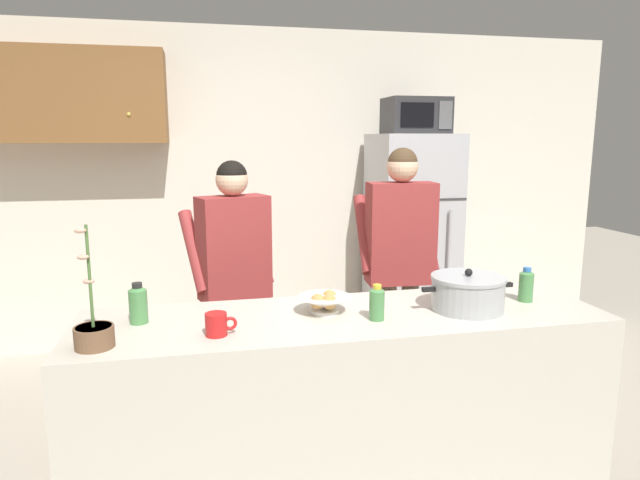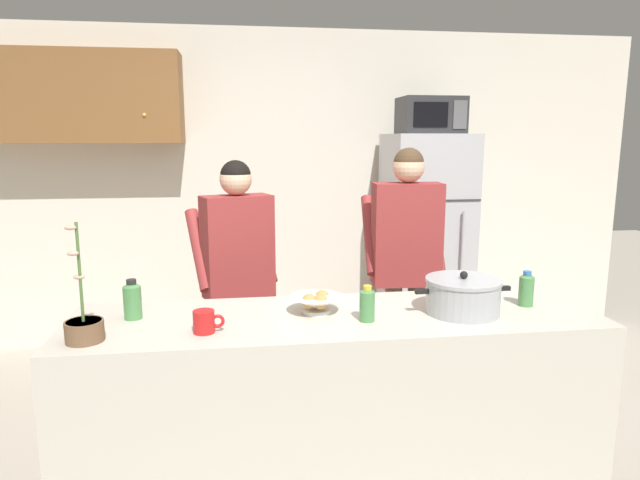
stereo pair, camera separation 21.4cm
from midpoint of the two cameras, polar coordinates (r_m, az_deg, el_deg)
back_wall_unit at (r=4.64m, az=-8.81°, el=6.59°), size 6.00×0.48×2.60m
kitchen_island at (r=2.72m, az=0.19°, el=-17.02°), size 2.42×0.68×0.92m
refrigerator at (r=4.57m, az=8.13°, el=-0.21°), size 0.64×0.68×1.76m
microwave at (r=4.47m, az=8.57°, el=12.66°), size 0.48×0.37×0.28m
person_near_pot at (r=3.31m, az=-10.80°, el=-2.40°), size 0.58×0.53×1.60m
person_by_sink at (r=3.50m, az=6.60°, el=-0.71°), size 0.53×0.44×1.66m
cooking_pot at (r=2.66m, az=12.90°, el=-5.40°), size 0.46×0.35×0.20m
coffee_mug at (r=2.33m, az=-13.30°, el=-8.56°), size 0.13×0.09×0.10m
bread_bowl at (r=2.55m, az=-1.92°, el=-6.56°), size 0.25×0.25×0.10m
bottle_near_edge at (r=2.87m, az=18.68°, el=-4.46°), size 0.07×0.07×0.17m
bottle_mid_counter at (r=2.57m, az=-20.70°, el=-6.22°), size 0.08×0.08×0.18m
bottle_far_corner at (r=2.45m, az=3.45°, el=-6.54°), size 0.07×0.07×0.16m
potted_orchid at (r=2.35m, az=-24.94°, el=-8.70°), size 0.15×0.15×0.48m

